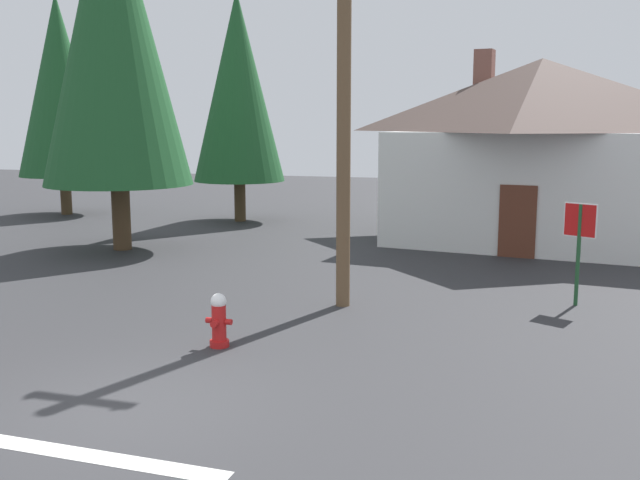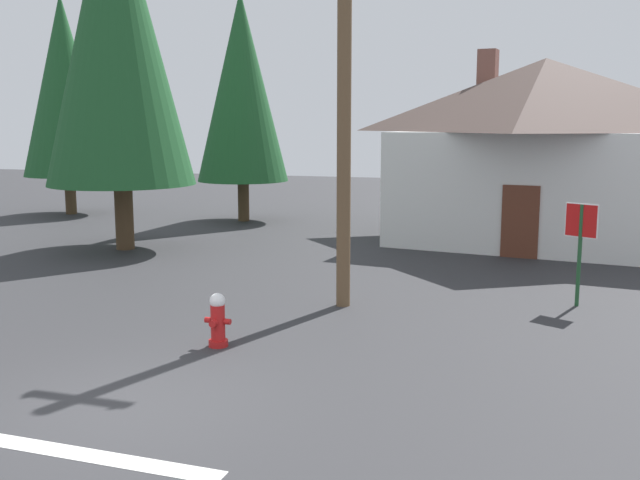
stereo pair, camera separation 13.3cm
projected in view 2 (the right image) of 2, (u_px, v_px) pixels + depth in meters
ground_plane at (118, 411)px, 9.51m from camera, size 80.00×80.00×0.10m
lane_stop_bar at (78, 453)px, 8.16m from camera, size 3.60×0.39×0.01m
fire_hydrant at (218, 320)px, 12.00m from camera, size 0.46×0.39×0.91m
utility_pole at (344, 98)px, 14.10m from camera, size 1.60×0.28×7.96m
stop_sign_far at (581, 234)px, 14.49m from camera, size 0.61×0.34×2.09m
house at (542, 147)px, 22.48m from camera, size 9.73×8.37×6.06m
pine_tree_tall_left at (116, 31)px, 20.36m from camera, size 4.23×4.23×10.57m
pine_tree_mid_left at (242, 87)px, 26.65m from camera, size 3.38×3.38×8.44m
pine_tree_short_left at (65, 86)px, 28.70m from camera, size 3.47×3.47×8.68m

